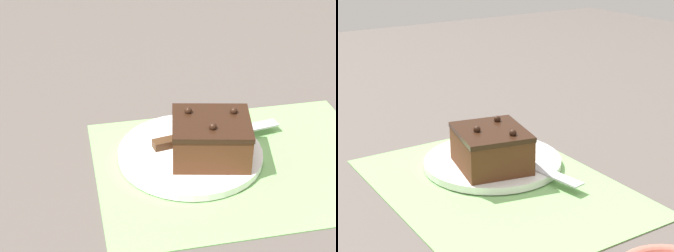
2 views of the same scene
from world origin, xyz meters
TOP-DOWN VIEW (x-y plane):
  - ground_plane at (0.00, 0.00)m, footprint 3.00×3.00m
  - placemat_woven at (0.00, 0.00)m, footprint 0.46×0.34m
  - cake_plate at (-0.07, 0.03)m, footprint 0.24×0.24m
  - chocolate_cake at (-0.05, 0.01)m, footprint 0.14×0.13m
  - serving_knife at (-0.06, 0.06)m, footprint 0.23×0.06m

SIDE VIEW (x-z plane):
  - ground_plane at x=0.00m, z-range 0.00..0.00m
  - placemat_woven at x=0.00m, z-range 0.00..0.00m
  - cake_plate at x=-0.07m, z-range 0.00..0.02m
  - serving_knife at x=-0.06m, z-range 0.01..0.03m
  - chocolate_cake at x=-0.05m, z-range 0.01..0.09m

